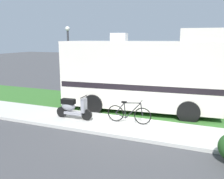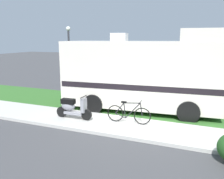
% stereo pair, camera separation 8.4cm
% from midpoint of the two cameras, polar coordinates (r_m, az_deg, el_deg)
% --- Properties ---
extents(ground_plane, '(80.00, 80.00, 0.00)m').
position_cam_midpoint_polar(ground_plane, '(10.11, 8.10, -7.16)').
color(ground_plane, '#424244').
extents(sidewalk, '(24.00, 2.00, 0.12)m').
position_cam_midpoint_polar(sidewalk, '(9.00, 6.21, -9.17)').
color(sidewalk, beige).
rests_on(sidewalk, ground).
extents(grass_strip, '(24.00, 3.40, 0.08)m').
position_cam_midpoint_polar(grass_strip, '(11.50, 9.95, -4.64)').
color(grass_strip, '#336628').
rests_on(grass_strip, ground).
extents(motorhome_rv, '(7.11, 3.13, 3.69)m').
position_cam_midpoint_polar(motorhome_rv, '(11.03, 7.66, 3.89)').
color(motorhome_rv, silver).
rests_on(motorhome_rv, ground).
extents(scooter, '(1.58, 0.50, 0.97)m').
position_cam_midpoint_polar(scooter, '(9.82, -9.15, -4.24)').
color(scooter, black).
rests_on(scooter, ground).
extents(bicycle, '(1.72, 0.52, 0.88)m').
position_cam_midpoint_polar(bicycle, '(9.23, 4.23, -5.74)').
color(bicycle, black).
rests_on(bicycle, ground).
extents(pickup_truck_near, '(5.28, 2.19, 1.70)m').
position_cam_midpoint_polar(pickup_truck_near, '(15.68, 13.80, 2.95)').
color(pickup_truck_near, silver).
rests_on(pickup_truck_near, ground).
extents(street_lamp_post, '(0.28, 0.28, 4.03)m').
position_cam_midpoint_polar(street_lamp_post, '(15.23, -10.01, 8.70)').
color(street_lamp_post, '#333338').
rests_on(street_lamp_post, ground).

